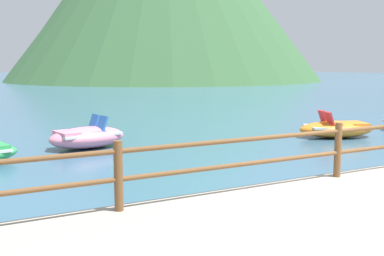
{
  "coord_description": "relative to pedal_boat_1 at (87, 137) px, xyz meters",
  "views": [
    {
      "loc": [
        -5.87,
        -4.13,
        2.34
      ],
      "look_at": [
        -1.03,
        5.0,
        0.9
      ],
      "focal_mm": 42.73,
      "sensor_mm": 36.0,
      "label": 1
    }
  ],
  "objects": [
    {
      "name": "ground_plane",
      "position": [
        2.53,
        31.5,
        -0.32
      ],
      "size": [
        200.0,
        200.0,
        0.0
      ],
      "primitive_type": "plane",
      "color": "#38607A"
    },
    {
      "name": "dock_railing",
      "position": [
        2.53,
        -6.95,
        0.66
      ],
      "size": [
        23.92,
        0.12,
        0.95
      ],
      "color": "brown",
      "rests_on": "promenade_dock"
    },
    {
      "name": "pedal_boat_1",
      "position": [
        0.0,
        0.0,
        0.0
      ],
      "size": [
        2.39,
        1.64,
        0.91
      ],
      "color": "pink",
      "rests_on": "ground"
    },
    {
      "name": "pedal_boat_2",
      "position": [
        7.66,
        -1.9,
        -0.03
      ],
      "size": [
        2.73,
        1.98,
        0.86
      ],
      "color": "orange",
      "rests_on": "ground"
    }
  ]
}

